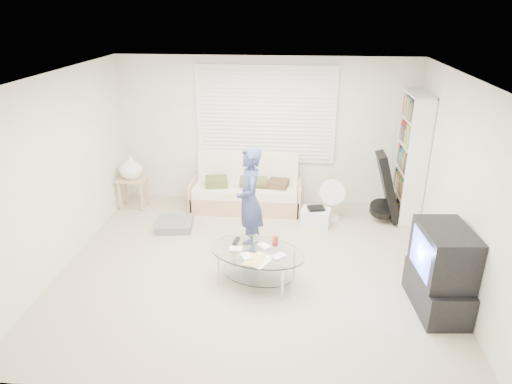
# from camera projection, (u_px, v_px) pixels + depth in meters

# --- Properties ---
(ground) EXTENTS (5.00, 5.00, 0.00)m
(ground) POSITION_uv_depth(u_px,v_px,m) (253.00, 266.00, 6.14)
(ground) COLOR tan
(ground) RESTS_ON ground
(room_shell) EXTENTS (5.02, 4.52, 2.51)m
(room_shell) POSITION_uv_depth(u_px,v_px,m) (256.00, 139.00, 5.95)
(room_shell) COLOR white
(room_shell) RESTS_ON ground
(window_blinds) EXTENTS (2.32, 0.08, 1.62)m
(window_blinds) POSITION_uv_depth(u_px,v_px,m) (266.00, 115.00, 7.56)
(window_blinds) COLOR silver
(window_blinds) RESTS_ON ground
(futon_sofa) EXTENTS (1.85, 0.75, 0.91)m
(futon_sofa) POSITION_uv_depth(u_px,v_px,m) (246.00, 192.00, 7.77)
(futon_sofa) COLOR tan
(futon_sofa) RESTS_ON ground
(grey_floor_pillow) EXTENTS (0.61, 0.61, 0.12)m
(grey_floor_pillow) POSITION_uv_depth(u_px,v_px,m) (175.00, 224.00, 7.15)
(grey_floor_pillow) COLOR slate
(grey_floor_pillow) RESTS_ON ground
(side_table) EXTENTS (0.48, 0.38, 0.94)m
(side_table) POSITION_uv_depth(u_px,v_px,m) (131.00, 169.00, 7.63)
(side_table) COLOR tan
(side_table) RESTS_ON ground
(bookshelf) EXTENTS (0.32, 0.86, 2.04)m
(bookshelf) POSITION_uv_depth(u_px,v_px,m) (411.00, 158.00, 7.16)
(bookshelf) COLOR white
(bookshelf) RESTS_ON ground
(guitar_case) EXTENTS (0.48, 0.42, 1.12)m
(guitar_case) POSITION_uv_depth(u_px,v_px,m) (387.00, 192.00, 7.20)
(guitar_case) COLOR black
(guitar_case) RESTS_ON ground
(floor_fan) EXTENTS (0.41, 0.28, 0.70)m
(floor_fan) POSITION_uv_depth(u_px,v_px,m) (332.00, 196.00, 7.31)
(floor_fan) COLOR white
(floor_fan) RESTS_ON ground
(storage_bin) EXTENTS (0.50, 0.39, 0.31)m
(storage_bin) POSITION_uv_depth(u_px,v_px,m) (316.00, 217.00, 7.21)
(storage_bin) COLOR white
(storage_bin) RESTS_ON ground
(tv_unit) EXTENTS (0.59, 0.97, 1.01)m
(tv_unit) POSITION_uv_depth(u_px,v_px,m) (440.00, 271.00, 5.12)
(tv_unit) COLOR black
(tv_unit) RESTS_ON ground
(coffee_table) EXTENTS (1.38, 1.07, 0.57)m
(coffee_table) POSITION_uv_depth(u_px,v_px,m) (257.00, 257.00, 5.64)
(coffee_table) COLOR silver
(coffee_table) RESTS_ON ground
(standing_person) EXTENTS (0.48, 0.62, 1.53)m
(standing_person) POSITION_uv_depth(u_px,v_px,m) (250.00, 201.00, 6.25)
(standing_person) COLOR navy
(standing_person) RESTS_ON ground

